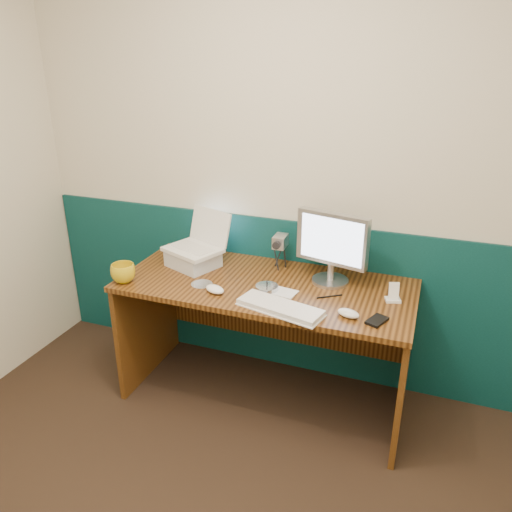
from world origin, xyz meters
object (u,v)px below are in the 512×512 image
at_px(camcorder, 280,252).
at_px(keyboard, 280,308).
at_px(laptop, 192,231).
at_px(monitor, 332,248).
at_px(desk, 265,342).
at_px(mug, 123,273).

bearing_deg(camcorder, keyboard, -73.28).
distance_m(laptop, camcorder, 0.52).
bearing_deg(monitor, camcorder, 178.22).
height_order(desk, laptop, laptop).
height_order(mug, camcorder, camcorder).
distance_m(keyboard, mug, 0.91).
bearing_deg(desk, mug, -161.12).
height_order(keyboard, camcorder, camcorder).
bearing_deg(camcorder, monitor, -16.39).
bearing_deg(desk, monitor, 22.68).
bearing_deg(laptop, desk, 13.13).
relative_size(desk, mug, 12.04).
bearing_deg(keyboard, laptop, 165.85).
relative_size(laptop, monitor, 0.77).
distance_m(desk, keyboard, 0.50).
bearing_deg(mug, keyboard, -0.68).
distance_m(laptop, mug, 0.45).
bearing_deg(desk, keyboard, -57.41).
distance_m(monitor, camcorder, 0.34).
height_order(laptop, keyboard, laptop).
bearing_deg(monitor, keyboard, -98.42).
relative_size(monitor, keyboard, 0.93).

